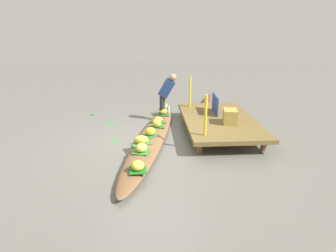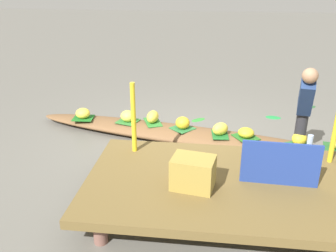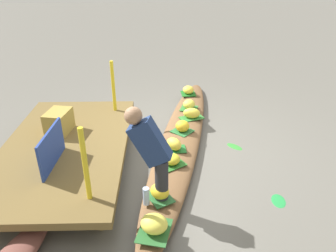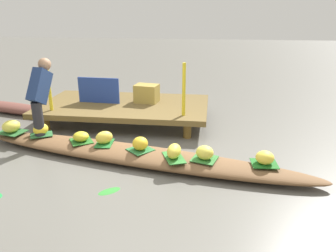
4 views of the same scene
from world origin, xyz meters
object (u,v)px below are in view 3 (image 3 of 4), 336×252
Objects in this scene: banana_bunch_4 at (192,113)px; banana_bunch_5 at (182,126)px; banana_bunch_2 at (160,191)px; vendor_person at (151,149)px; market_banner at (52,148)px; banana_bunch_6 at (189,104)px; water_bottle at (146,196)px; vendor_boat at (181,139)px; banana_bunch_3 at (174,144)px; banana_bunch_0 at (154,224)px; banana_bunch_1 at (172,159)px; banana_bunch_7 at (188,90)px; produce_crate at (59,122)px.

banana_bunch_5 is (-0.51, 0.20, 0.00)m from banana_bunch_4.
banana_bunch_2 is at bearing 167.27° from banana_bunch_5.
vendor_person is 1.45× the size of market_banner.
water_bottle is (-2.73, 0.73, 0.02)m from banana_bunch_6.
banana_bunch_2 is at bearing 179.12° from vendor_boat.
banana_bunch_0 is at bearing 170.50° from banana_bunch_3.
vendor_boat is 22.08× the size of banana_bunch_1.
banana_bunch_0 is at bearing 170.19° from banana_bunch_7.
banana_bunch_1 is 0.97m from vendor_person.
vendor_person is at bearing -28.47° from water_bottle.
banana_bunch_3 is at bearing -9.50° from banana_bunch_0.
market_banner reaches higher than vendor_boat.
vendor_person is at bearing 164.16° from banana_bunch_5.
banana_bunch_3 is at bearing 175.73° from vendor_boat.
banana_bunch_1 is at bearing -79.12° from market_banner.
market_banner is (0.52, 1.40, 0.32)m from banana_bunch_2.
banana_bunch_3 is at bearing -66.64° from market_banner.
banana_bunch_4 is at bearing -17.21° from vendor_person.
produce_crate is (1.97, 1.50, 0.24)m from banana_bunch_0.
banana_bunch_1 is at bearing -21.55° from water_bottle.
banana_bunch_6 is 0.56× the size of produce_crate.
market_banner is 0.93m from produce_crate.
banana_bunch_5 is at bearing -15.84° from vendor_person.
banana_bunch_4 is 0.41m from banana_bunch_6.
banana_bunch_5 is 1.03× the size of water_bottle.
banana_bunch_2 is 0.20× the size of vendor_person.
produce_crate reaches higher than banana_bunch_3.
banana_bunch_4 is 1.31× the size of banana_bunch_5.
banana_bunch_4 is (2.21, -0.59, 0.00)m from banana_bunch_2.
market_banner is at bearing 63.36° from water_bottle.
banana_bunch_5 reaches higher than vendor_boat.
produce_crate is at bearing 132.10° from banana_bunch_7.
banana_bunch_7 is at bearing -47.90° from produce_crate.
banana_bunch_6 is at bearing -60.78° from produce_crate.
banana_bunch_3 is at bearing -11.01° from banana_bunch_2.
banana_bunch_5 is at bearing -12.73° from banana_bunch_2.
banana_bunch_6 is 2.46m from produce_crate.
produce_crate is at bearing 106.77° from vendor_boat.
banana_bunch_1 is 2.71m from banana_bunch_7.
banana_bunch_5 is 0.53× the size of produce_crate.
banana_bunch_4 is (1.47, -0.41, 0.02)m from banana_bunch_1.
produce_crate reaches higher than banana_bunch_4.
market_banner is (-1.69, 1.98, 0.32)m from banana_bunch_4.
produce_crate is at bearing 97.96° from banana_bunch_5.
banana_bunch_0 is 0.96× the size of banana_bunch_4.
banana_bunch_5 is at bearing -11.22° from banana_bunch_0.
banana_bunch_1 is at bearing -111.78° from produce_crate.
banana_bunch_7 is at bearing -9.81° from banana_bunch_0.
water_bottle is (-1.70, 0.51, 0.21)m from vendor_boat.
banana_bunch_1 is 0.75m from banana_bunch_2.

